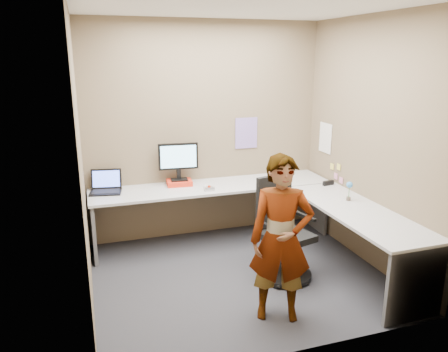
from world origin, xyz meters
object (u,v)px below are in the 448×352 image
object	(u,v)px
desk	(264,208)
monitor	(178,159)
person	(281,239)
office_chair	(282,237)

from	to	relation	value
desk	monitor	bearing A→B (deg)	137.59
desk	monitor	xyz separation A→B (m)	(-0.82, 0.75, 0.47)
monitor	person	xyz separation A→B (m)	(0.47, -1.94, -0.32)
monitor	office_chair	distance (m)	1.63
person	office_chair	bearing A→B (deg)	84.01
monitor	person	world-z (taller)	person
monitor	person	distance (m)	2.02
office_chair	monitor	bearing A→B (deg)	108.04
desk	monitor	distance (m)	1.21
desk	person	distance (m)	1.25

